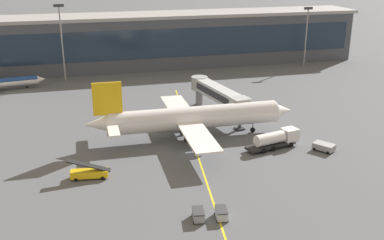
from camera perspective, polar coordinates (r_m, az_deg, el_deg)
ground_plane at (r=85.15m, az=0.29°, el=-4.14°), size 700.00×700.00×0.00m
apron_lead_in_line at (r=87.10m, az=0.43°, el=-3.57°), size 10.68×79.36×0.01m
terminal_building at (r=149.79m, az=-8.24°, el=9.55°), size 154.27×16.42×16.79m
main_airliner at (r=90.82m, az=0.14°, el=0.30°), size 42.04×33.03×12.44m
jet_bridge at (r=103.76m, az=3.08°, el=3.35°), size 7.59×22.42×6.93m
fuel_tanker at (r=88.44m, az=10.29°, el=-2.31°), size 11.09×4.87×3.25m
pushback_tug at (r=89.47m, az=15.90°, el=-3.14°), size 4.07×4.43×1.40m
belt_loader at (r=77.59m, az=-12.54°, el=-6.35°), size 7.01×2.61×3.49m
baggage_cart_0 at (r=64.88m, az=0.79°, el=-11.58°), size 1.96×2.85×1.48m
baggage_cart_1 at (r=65.30m, az=3.63°, el=-11.39°), size 1.96×2.85×1.48m
apron_light_mast_0 at (r=154.90m, az=13.93°, el=10.60°), size 2.80×0.50×18.80m
apron_light_mast_1 at (r=136.40m, az=-15.77°, el=9.88°), size 2.80×0.50×21.61m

